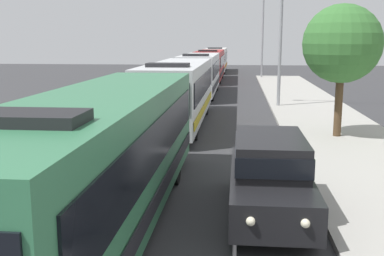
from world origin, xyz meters
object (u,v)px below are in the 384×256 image
at_px(bus_fourth_in_line, 210,64).
at_px(white_suv, 270,173).
at_px(bus_middle, 200,73).
at_px(bus_lead, 102,155).
at_px(streetlamp_far, 263,27).
at_px(bus_second_in_line, 179,91).
at_px(streetlamp_mid, 281,18).
at_px(bus_rear, 216,59).
at_px(roadside_tree, 342,44).

height_order(bus_fourth_in_line, white_suv, bus_fourth_in_line).
xyz_separation_m(bus_middle, bus_fourth_in_line, (0.00, 12.70, 0.00)).
relative_size(bus_lead, streetlamp_far, 1.41).
xyz_separation_m(bus_second_in_line, white_suv, (3.70, -11.83, -0.66)).
bearing_deg(streetlamp_mid, bus_rear, 99.51).
bearing_deg(bus_lead, streetlamp_mid, 74.57).
bearing_deg(bus_second_in_line, bus_middle, 90.00).
bearing_deg(bus_second_in_line, bus_lead, -90.00).
height_order(bus_second_in_line, bus_rear, same).
distance_m(bus_second_in_line, bus_fourth_in_line, 25.39).
bearing_deg(bus_rear, white_suv, -85.81).
bearing_deg(streetlamp_far, bus_middle, -108.55).
bearing_deg(bus_second_in_line, streetlamp_far, 79.38).
bearing_deg(streetlamp_far, bus_fourth_in_line, -147.88).
distance_m(bus_lead, streetlamp_mid, 20.63).
bearing_deg(bus_middle, bus_second_in_line, -90.00).
relative_size(bus_second_in_line, streetlamp_far, 1.32).
height_order(bus_middle, white_suv, bus_middle).
relative_size(bus_fourth_in_line, white_suv, 2.39).
height_order(streetlamp_mid, streetlamp_far, streetlamp_far).
relative_size(bus_lead, bus_middle, 1.10).
bearing_deg(white_suv, streetlamp_mid, 84.68).
height_order(bus_lead, bus_second_in_line, same).
bearing_deg(bus_second_in_line, bus_rear, 90.00).
bearing_deg(roadside_tree, white_suv, -110.71).
height_order(bus_second_in_line, streetlamp_far, streetlamp_far).
bearing_deg(roadside_tree, streetlamp_far, 93.10).
height_order(bus_middle, roadside_tree, roadside_tree).
bearing_deg(bus_rear, bus_fourth_in_line, -90.00).
height_order(bus_middle, streetlamp_far, streetlamp_far).
relative_size(bus_fourth_in_line, roadside_tree, 2.20).
bearing_deg(roadside_tree, bus_lead, -124.60).
distance_m(white_suv, streetlamp_far, 40.89).
height_order(bus_lead, bus_fourth_in_line, same).
xyz_separation_m(bus_lead, streetlamp_far, (5.40, 41.90, 3.78)).
distance_m(bus_lead, streetlamp_far, 42.41).
xyz_separation_m(bus_lead, bus_second_in_line, (-0.00, 13.11, -0.00)).
height_order(white_suv, roadside_tree, roadside_tree).
bearing_deg(bus_second_in_line, streetlamp_mid, 50.04).
distance_m(bus_second_in_line, white_suv, 12.41).
bearing_deg(bus_fourth_in_line, bus_rear, 90.00).
distance_m(bus_middle, roadside_tree, 17.21).
distance_m(bus_rear, roadside_tree, 42.14).
bearing_deg(bus_middle, bus_fourth_in_line, 90.00).
relative_size(bus_middle, bus_rear, 0.98).
relative_size(bus_rear, streetlamp_far, 1.30).
distance_m(bus_middle, streetlamp_mid, 9.07).
bearing_deg(bus_fourth_in_line, streetlamp_far, 32.12).
bearing_deg(streetlamp_far, bus_rear, 118.65).
relative_size(streetlamp_far, roadside_tree, 1.61).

